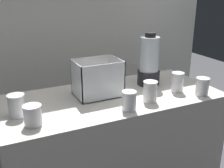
{
  "coord_description": "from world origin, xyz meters",
  "views": [
    {
      "loc": [
        -0.69,
        -1.46,
        1.56
      ],
      "look_at": [
        0.0,
        0.0,
        0.98
      ],
      "focal_mm": 43.74,
      "sensor_mm": 36.0,
      "label": 1
    }
  ],
  "objects_px": {
    "blender_pitcher": "(149,63)",
    "juice_cup_beet_middle": "(129,102)",
    "juice_cup_beet_far_left": "(17,107)",
    "juice_cup_pomegranate_far_right": "(177,83)",
    "juice_cup_mango_left": "(33,116)",
    "juice_cup_carrot_rightmost": "(202,87)",
    "juice_cup_orange_right": "(150,93)",
    "carrot_display_bin": "(97,84)"
  },
  "relations": [
    {
      "from": "juice_cup_beet_middle",
      "to": "juice_cup_carrot_rightmost",
      "type": "bearing_deg",
      "value": 0.01
    },
    {
      "from": "juice_cup_beet_far_left",
      "to": "juice_cup_mango_left",
      "type": "bearing_deg",
      "value": -66.91
    },
    {
      "from": "carrot_display_bin",
      "to": "juice_cup_beet_middle",
      "type": "xyz_separation_m",
      "value": [
        0.07,
        -0.29,
        -0.02
      ]
    },
    {
      "from": "juice_cup_mango_left",
      "to": "juice_cup_beet_middle",
      "type": "xyz_separation_m",
      "value": [
        0.52,
        -0.05,
        0.0
      ]
    },
    {
      "from": "juice_cup_beet_middle",
      "to": "juice_cup_pomegranate_far_right",
      "type": "height_order",
      "value": "juice_cup_pomegranate_far_right"
    },
    {
      "from": "juice_cup_pomegranate_far_right",
      "to": "juice_cup_beet_far_left",
      "type": "bearing_deg",
      "value": 175.81
    },
    {
      "from": "juice_cup_beet_middle",
      "to": "juice_cup_orange_right",
      "type": "relative_size",
      "value": 0.88
    },
    {
      "from": "blender_pitcher",
      "to": "juice_cup_beet_middle",
      "type": "distance_m",
      "value": 0.48
    },
    {
      "from": "carrot_display_bin",
      "to": "blender_pitcher",
      "type": "xyz_separation_m",
      "value": [
        0.41,
        0.03,
        0.09
      ]
    },
    {
      "from": "juice_cup_beet_far_left",
      "to": "juice_cup_carrot_rightmost",
      "type": "height_order",
      "value": "juice_cup_beet_far_left"
    },
    {
      "from": "carrot_display_bin",
      "to": "juice_cup_beet_far_left",
      "type": "xyz_separation_m",
      "value": [
        -0.5,
        -0.1,
        -0.02
      ]
    },
    {
      "from": "blender_pitcher",
      "to": "juice_cup_pomegranate_far_right",
      "type": "xyz_separation_m",
      "value": [
        0.09,
        -0.21,
        -0.1
      ]
    },
    {
      "from": "carrot_display_bin",
      "to": "juice_cup_orange_right",
      "type": "distance_m",
      "value": 0.34
    },
    {
      "from": "juice_cup_carrot_rightmost",
      "to": "juice_cup_beet_middle",
      "type": "bearing_deg",
      "value": -179.99
    },
    {
      "from": "carrot_display_bin",
      "to": "juice_cup_pomegranate_far_right",
      "type": "relative_size",
      "value": 2.14
    },
    {
      "from": "carrot_display_bin",
      "to": "juice_cup_orange_right",
      "type": "height_order",
      "value": "carrot_display_bin"
    },
    {
      "from": "blender_pitcher",
      "to": "juice_cup_mango_left",
      "type": "bearing_deg",
      "value": -162.32
    },
    {
      "from": "juice_cup_beet_far_left",
      "to": "juice_cup_mango_left",
      "type": "distance_m",
      "value": 0.15
    },
    {
      "from": "carrot_display_bin",
      "to": "juice_cup_mango_left",
      "type": "relative_size",
      "value": 2.65
    },
    {
      "from": "juice_cup_beet_far_left",
      "to": "juice_cup_orange_right",
      "type": "distance_m",
      "value": 0.76
    },
    {
      "from": "juice_cup_carrot_rightmost",
      "to": "juice_cup_orange_right",
      "type": "bearing_deg",
      "value": 171.7
    },
    {
      "from": "juice_cup_orange_right",
      "to": "juice_cup_pomegranate_far_right",
      "type": "distance_m",
      "value": 0.26
    },
    {
      "from": "blender_pitcher",
      "to": "juice_cup_beet_middle",
      "type": "relative_size",
      "value": 3.25
    },
    {
      "from": "juice_cup_pomegranate_far_right",
      "to": "juice_cup_carrot_rightmost",
      "type": "distance_m",
      "value": 0.16
    },
    {
      "from": "juice_cup_carrot_rightmost",
      "to": "juice_cup_pomegranate_far_right",
      "type": "bearing_deg",
      "value": 132.94
    },
    {
      "from": "blender_pitcher",
      "to": "juice_cup_beet_middle",
      "type": "bearing_deg",
      "value": -135.86
    },
    {
      "from": "juice_cup_beet_far_left",
      "to": "juice_cup_pomegranate_far_right",
      "type": "xyz_separation_m",
      "value": [
        1.0,
        -0.07,
        0.01
      ]
    },
    {
      "from": "juice_cup_mango_left",
      "to": "juice_cup_beet_middle",
      "type": "relative_size",
      "value": 0.95
    },
    {
      "from": "juice_cup_beet_far_left",
      "to": "juice_cup_carrot_rightmost",
      "type": "bearing_deg",
      "value": -9.65
    },
    {
      "from": "blender_pitcher",
      "to": "juice_cup_pomegranate_far_right",
      "type": "bearing_deg",
      "value": -66.55
    },
    {
      "from": "juice_cup_beet_far_left",
      "to": "juice_cup_orange_right",
      "type": "bearing_deg",
      "value": -10.29
    },
    {
      "from": "juice_cup_beet_far_left",
      "to": "juice_cup_pomegranate_far_right",
      "type": "distance_m",
      "value": 1.01
    },
    {
      "from": "juice_cup_orange_right",
      "to": "juice_cup_carrot_rightmost",
      "type": "bearing_deg",
      "value": -8.3
    },
    {
      "from": "juice_cup_beet_middle",
      "to": "juice_cup_pomegranate_far_right",
      "type": "bearing_deg",
      "value": 15.17
    },
    {
      "from": "juice_cup_mango_left",
      "to": "juice_cup_pomegranate_far_right",
      "type": "distance_m",
      "value": 0.95
    },
    {
      "from": "juice_cup_orange_right",
      "to": "juice_cup_beet_far_left",
      "type": "bearing_deg",
      "value": 169.71
    },
    {
      "from": "blender_pitcher",
      "to": "juice_cup_orange_right",
      "type": "xyz_separation_m",
      "value": [
        -0.16,
        -0.27,
        -0.1
      ]
    },
    {
      "from": "blender_pitcher",
      "to": "juice_cup_orange_right",
      "type": "bearing_deg",
      "value": -120.77
    },
    {
      "from": "juice_cup_beet_middle",
      "to": "juice_cup_pomegranate_far_right",
      "type": "distance_m",
      "value": 0.44
    },
    {
      "from": "carrot_display_bin",
      "to": "juice_cup_beet_middle",
      "type": "distance_m",
      "value": 0.3
    },
    {
      "from": "juice_cup_beet_far_left",
      "to": "juice_cup_beet_middle",
      "type": "height_order",
      "value": "juice_cup_beet_far_left"
    },
    {
      "from": "juice_cup_pomegranate_far_right",
      "to": "blender_pitcher",
      "type": "bearing_deg",
      "value": 113.45
    }
  ]
}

